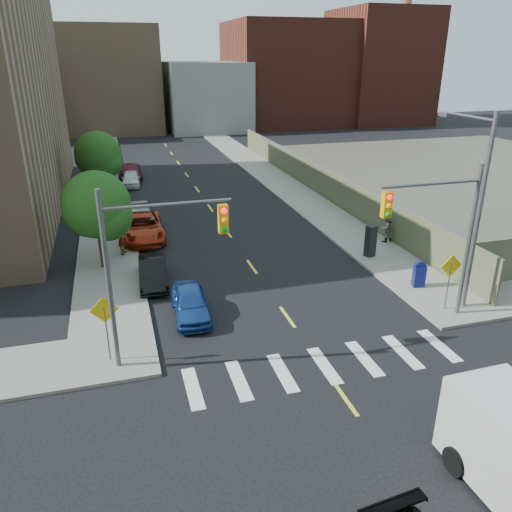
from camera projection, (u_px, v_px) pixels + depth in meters
ground at (373, 437)px, 15.59m from camera, size 160.00×160.00×0.00m
sidewalk_nw at (105, 171)px, 50.51m from camera, size 3.50×73.00×0.15m
sidewalk_ne at (252, 163)px, 54.49m from camera, size 3.50×73.00×0.15m
fence_north at (316, 179)px, 42.51m from camera, size 0.12×44.00×2.50m
gravel_lot at (480, 174)px, 49.47m from camera, size 36.00×42.00×0.06m
bg_bldg_midwest at (110, 80)px, 75.32m from camera, size 14.00×16.00×15.00m
bg_bldg_center at (205, 96)px, 78.07m from camera, size 12.00×16.00×10.00m
bg_bldg_east at (285, 74)px, 82.31m from camera, size 18.00×18.00×16.00m
bg_bldg_fareast at (379, 67)px, 84.26m from camera, size 14.00×16.00×18.00m
smokestack at (403, 35)px, 83.41m from camera, size 1.80×1.80×28.00m
signal_nw at (150, 254)px, 17.69m from camera, size 4.59×0.30×7.00m
signal_ne at (442, 224)px, 20.76m from camera, size 4.59×0.30×7.00m
streetlight_ne at (475, 199)px, 21.87m from camera, size 0.25×3.70×9.00m
warn_sign_nw at (105, 317)px, 18.62m from camera, size 1.06×0.06×2.83m
warn_sign_ne at (450, 272)px, 22.47m from camera, size 1.06×0.06×2.83m
warn_sign_midwest at (103, 214)px, 30.64m from camera, size 1.06×0.06×2.83m
tree_west_near at (97, 209)px, 26.51m from camera, size 3.66×3.64×5.52m
tree_west_far at (98, 157)px, 39.86m from camera, size 3.66×3.64×5.52m
parked_car_blue at (191, 303)px, 22.54m from camera, size 1.75×3.97×1.33m
parked_car_black at (153, 272)px, 25.78m from camera, size 1.65×4.11×1.33m
parked_car_red at (143, 227)px, 32.07m from camera, size 2.69×5.67×1.56m
parked_car_silver at (141, 221)px, 33.23m from camera, size 2.62×5.40×1.52m
parked_car_white at (131, 179)px, 44.99m from camera, size 1.96×4.09×1.35m
parked_car_maroon at (130, 173)px, 46.87m from camera, size 1.82×4.43×1.43m
parked_car_grey at (130, 172)px, 47.73m from camera, size 2.23×4.76×1.32m
mailbox at (419, 274)px, 25.13m from camera, size 0.66×0.56×1.39m
payphone at (371, 241)px, 28.84m from camera, size 0.65×0.59×1.85m
pedestrian_west at (122, 238)px, 29.13m from camera, size 0.61×0.79×1.93m
pedestrian_east at (386, 228)px, 31.10m from camera, size 0.94×0.78×1.77m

